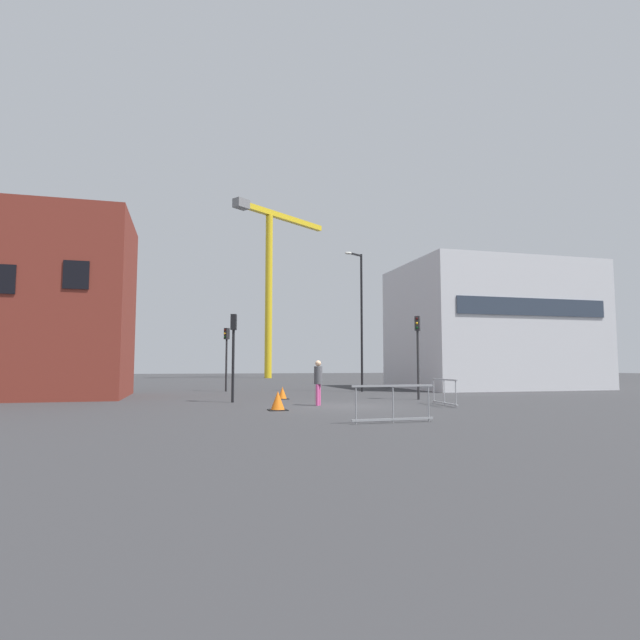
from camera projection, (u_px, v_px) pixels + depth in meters
The scene contains 13 objects.
ground at pixel (343, 406), 20.56m from camera, with size 160.00×160.00×0.00m, color #333335.
brick_building at pixel (24, 305), 25.76m from camera, with size 9.96×6.80×9.25m.
office_block at pixel (490, 327), 36.92m from camera, with size 12.70×9.53×8.68m.
construction_crane at pixel (271, 265), 65.42m from camera, with size 13.32×9.95×21.57m.
streetlamp_tall at pixel (360, 312), 31.96m from camera, with size 1.34×0.82×8.58m.
traffic_light_island at pixel (233, 343), 22.86m from camera, with size 0.30×0.39×3.90m.
traffic_light_crosswalk at pixel (226, 349), 32.13m from camera, with size 0.37×0.36×3.94m.
traffic_light_corner at pixel (418, 343), 24.68m from camera, with size 0.36×0.38×3.98m.
pedestrian_walking at pixel (318, 379), 20.98m from camera, with size 0.34×0.34×1.82m.
safety_barrier_right_run at pixel (444, 392), 20.91m from camera, with size 0.25×2.42×1.08m.
safety_barrier_front at pixel (393, 403), 14.70m from camera, with size 2.51×0.16×1.08m.
traffic_cone_striped at pixel (278, 401), 18.71m from camera, with size 0.68×0.68×0.69m.
traffic_cone_orange at pixel (282, 393), 24.80m from camera, with size 0.58×0.58×0.59m.
Camera 1 is at (-6.13, -19.88, 1.65)m, focal length 28.93 mm.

